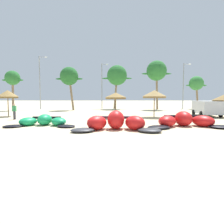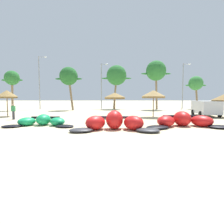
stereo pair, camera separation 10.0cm
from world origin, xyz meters
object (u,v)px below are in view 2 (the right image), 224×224
at_px(beach_umbrella_middle, 116,96).
at_px(palm_leftmost, 13,79).
at_px(kite_center, 185,121).
at_px(palm_left_of_gap, 117,76).
at_px(palm_center_right, 197,84).
at_px(lamppost_west, 41,80).
at_px(kite_left, 43,121).
at_px(beach_umbrella_near_palms, 154,94).
at_px(lamppost_east_center, 184,83).
at_px(kite_left_of_center, 115,122).
at_px(beach_umbrella_near_van, 8,94).
at_px(parked_van, 206,107).
at_px(person_near_kites, 14,112).
at_px(lamppost_west_center, 103,84).
at_px(palm_left, 70,77).
at_px(palm_center_left, 157,71).

relative_size(beach_umbrella_middle, palm_leftmost, 0.41).
distance_m(kite_center, palm_left_of_gap, 24.37).
height_order(palm_center_right, lamppost_west, lamppost_west).
relative_size(kite_left, beach_umbrella_near_palms, 1.86).
xyz_separation_m(palm_leftmost, lamppost_east_center, (32.07, 6.67, -0.32)).
relative_size(kite_center, lamppost_west, 0.66).
xyz_separation_m(kite_left_of_center, beach_umbrella_near_van, (-12.72, 9.40, 2.14)).
height_order(beach_umbrella_near_van, palm_leftmost, palm_leftmost).
relative_size(beach_umbrella_near_van, parked_van, 0.60).
bearing_deg(beach_umbrella_middle, lamppost_west, 132.04).
relative_size(palm_leftmost, lamppost_east_center, 0.74).
bearing_deg(palm_center_right, person_near_kites, -145.99).
bearing_deg(person_near_kites, lamppost_west_center, 66.76).
height_order(kite_left_of_center, beach_umbrella_near_van, beach_umbrella_near_van).
height_order(beach_umbrella_middle, lamppost_east_center, lamppost_east_center).
distance_m(beach_umbrella_near_palms, person_near_kites, 15.22).
height_order(palm_center_right, lamppost_east_center, lamppost_east_center).
bearing_deg(kite_center, beach_umbrella_middle, 129.82).
bearing_deg(palm_leftmost, beach_umbrella_near_van, -65.21).
bearing_deg(beach_umbrella_near_van, lamppost_east_center, 31.50).
relative_size(palm_left_of_gap, lamppost_west, 0.85).
bearing_deg(kite_left_of_center, beach_umbrella_middle, 88.99).
bearing_deg(person_near_kites, kite_center, -16.66).
relative_size(person_near_kites, lamppost_west, 0.16).
distance_m(kite_left, lamppost_west_center, 23.80).
bearing_deg(palm_leftmost, palm_left, 8.25).
xyz_separation_m(beach_umbrella_near_van, lamppost_west_center, (10.50, 15.62, 2.38)).
bearing_deg(kite_center, parked_van, 55.36).
relative_size(kite_center, lamppost_west_center, 0.74).
bearing_deg(palm_left_of_gap, beach_umbrella_near_van, -131.54).
distance_m(palm_left_of_gap, lamppost_west, 14.97).
bearing_deg(palm_center_right, lamppost_west_center, 177.35).
xyz_separation_m(kite_left_of_center, palm_center_left, (8.12, 22.71, 6.72)).
distance_m(kite_center, palm_center_left, 22.46).
bearing_deg(lamppost_east_center, kite_left, -130.18).
bearing_deg(palm_left, palm_center_left, 6.44).
bearing_deg(palm_left_of_gap, beach_umbrella_middle, -91.98).
bearing_deg(parked_van, kite_left_of_center, -138.64).
height_order(beach_umbrella_middle, palm_leftmost, palm_leftmost).
bearing_deg(beach_umbrella_middle, palm_left_of_gap, 88.02).
bearing_deg(parked_van, beach_umbrella_middle, -169.25).
height_order(parked_van, person_near_kites, parked_van).
xyz_separation_m(kite_left, palm_center_left, (13.91, 20.75, 6.89)).
relative_size(kite_left, lamppost_west_center, 0.64).
bearing_deg(palm_leftmost, lamppost_west, 52.49).
xyz_separation_m(kite_center, palm_center_left, (2.70, 21.24, 6.78)).
bearing_deg(palm_center_right, palm_left_of_gap, 178.50).
bearing_deg(palm_left_of_gap, palm_leftmost, -164.43).
distance_m(beach_umbrella_near_van, person_near_kites, 4.43).
distance_m(person_near_kites, palm_left_of_gap, 22.22).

